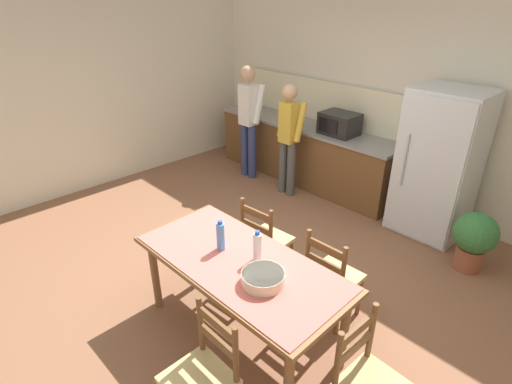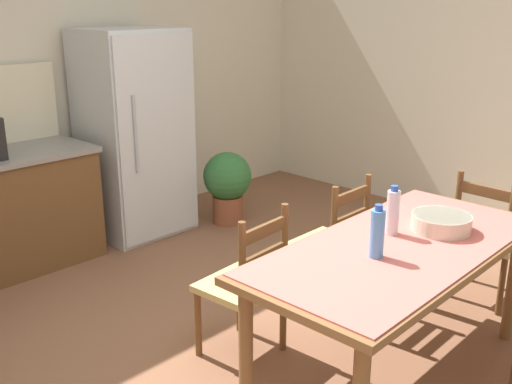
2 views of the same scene
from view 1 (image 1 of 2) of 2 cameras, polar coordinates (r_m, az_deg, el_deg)
ground_plane at (r=4.34m, az=-0.82°, el=-11.53°), size 8.32×8.32×0.00m
wall_back at (r=5.69m, az=19.57°, el=12.78°), size 6.52×0.12×2.90m
wall_left at (r=6.32m, az=-22.15°, el=13.65°), size 0.12×5.20×2.90m
kitchen_counter at (r=6.25m, az=6.81°, el=5.68°), size 3.09×0.66×0.90m
counter_splashback at (r=6.26m, az=9.07°, el=12.76°), size 3.05×0.03×0.60m
refrigerator at (r=5.11m, az=24.58°, el=3.58°), size 0.80×0.73×1.76m
microwave at (r=5.69m, az=11.82°, el=9.54°), size 0.50×0.39×0.30m
dining_table at (r=3.26m, az=-2.30°, el=-11.01°), size 1.84×0.88×0.78m
bottle_near_centre at (r=3.28m, az=-5.09°, el=-6.30°), size 0.07×0.07×0.27m
bottle_off_centre at (r=3.14m, az=0.19°, el=-7.84°), size 0.07×0.07×0.27m
serving_bowl at (r=2.96m, az=1.01°, el=-12.10°), size 0.32×0.32×0.09m
chair_side_far_right at (r=3.64m, az=10.77°, el=-11.86°), size 0.43×0.41×0.91m
chair_side_near_right at (r=2.89m, az=-7.55°, el=-24.61°), size 0.42×0.40×0.91m
chair_side_far_left at (r=4.05m, az=1.29°, el=-6.90°), size 0.45×0.43×0.91m
chair_head_end at (r=2.92m, az=15.76°, el=-24.87°), size 0.41×0.43×0.91m
person_at_sink at (r=6.17m, az=-1.06°, el=10.68°), size 0.43×0.30×1.73m
person_at_counter at (r=5.61m, az=4.67°, el=8.17°), size 0.40×0.28×1.60m
potted_plant at (r=4.77m, az=28.74°, el=-5.74°), size 0.44×0.44×0.67m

